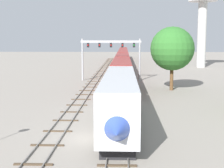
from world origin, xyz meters
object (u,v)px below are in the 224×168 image
passenger_train (123,61)px  water_tower (203,0)px  signal_gantry (111,50)px  trackside_tree_mid (172,49)px

passenger_train → water_tower: (23.26, 10.19, 17.17)m
signal_gantry → trackside_tree_mid: bearing=-50.9°
trackside_tree_mid → signal_gantry: bearing=129.1°
signal_gantry → trackside_tree_mid: 16.46m
passenger_train → trackside_tree_mid: size_ratio=13.46×
passenger_train → trackside_tree_mid: trackside_tree_mid is taller
signal_gantry → passenger_train: bearing=84.4°
passenger_train → signal_gantry: signal_gantry is taller
water_tower → trackside_tree_mid: water_tower is taller
water_tower → passenger_train: bearing=-156.3°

